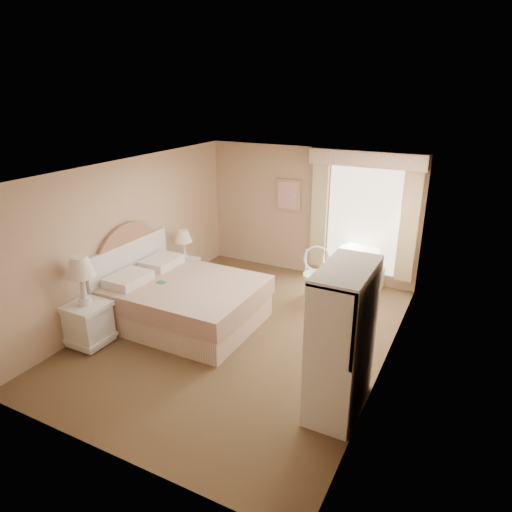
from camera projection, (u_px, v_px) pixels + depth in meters
The scene contains 9 objects.
room at pixel (241, 257), 6.54m from camera, with size 4.21×5.51×2.51m.
window at pixel (362, 216), 8.27m from camera, with size 2.05×0.22×2.51m.
framed_art at pixel (288, 195), 8.89m from camera, with size 0.52×0.04×0.62m.
bed at pixel (178, 298), 7.25m from camera, with size 2.33×1.83×1.62m.
nightstand_near at pixel (87, 313), 6.53m from camera, with size 0.56×0.56×1.35m.
nightstand_far at pixel (185, 265), 8.56m from camera, with size 0.44×0.44×1.07m.
round_table at pixel (359, 263), 8.32m from camera, with size 0.74×0.74×0.78m.
cafe_chair at pixel (316, 270), 7.92m from camera, with size 0.61×0.61×0.96m.
armoire at pixel (342, 352), 5.16m from camera, with size 0.53×1.07×1.78m.
Camera 1 is at (2.97, -5.34, 3.58)m, focal length 32.00 mm.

